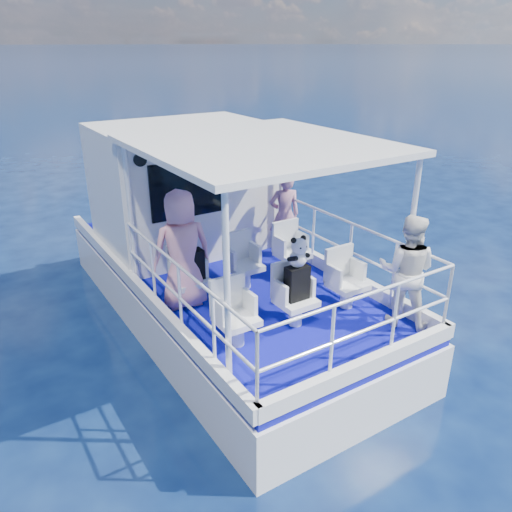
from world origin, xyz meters
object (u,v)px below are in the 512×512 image
(passenger_stbd_aft, at_px, (407,271))
(panda, at_px, (298,252))
(passenger_port_fwd, at_px, (182,250))
(backpack_center, at_px, (297,283))

(passenger_stbd_aft, xyz_separation_m, panda, (-1.22, 0.72, 0.29))
(passenger_port_fwd, xyz_separation_m, panda, (1.02, -1.27, 0.20))
(backpack_center, height_order, panda, panda)
(passenger_port_fwd, relative_size, panda, 4.21)
(passenger_stbd_aft, distance_m, panda, 1.44)
(passenger_stbd_aft, relative_size, backpack_center, 3.27)
(passenger_port_fwd, distance_m, backpack_center, 1.65)
(passenger_stbd_aft, xyz_separation_m, backpack_center, (-1.23, 0.71, -0.15))
(backpack_center, bearing_deg, passenger_port_fwd, 128.30)
(passenger_port_fwd, height_order, backpack_center, passenger_port_fwd)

